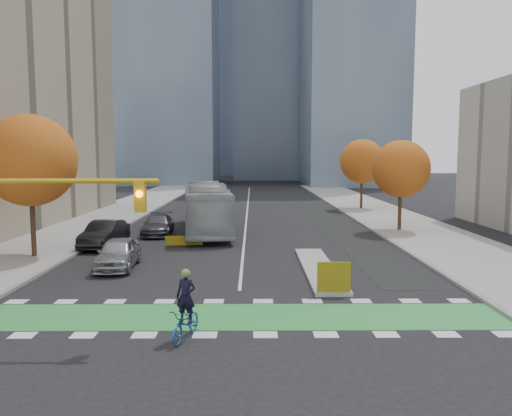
{
  "coord_description": "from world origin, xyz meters",
  "views": [
    {
      "loc": [
        0.58,
        -16.34,
        5.91
      ],
      "look_at": [
        0.77,
        11.14,
        3.0
      ],
      "focal_mm": 35.0,
      "sensor_mm": 36.0,
      "label": 1
    }
  ],
  "objects_px": {
    "bus": "(206,208)",
    "parked_car_a": "(118,253)",
    "hazard_board": "(334,277)",
    "tree_east_far": "(362,161)",
    "parked_car_c": "(158,225)",
    "tree_west": "(30,161)",
    "tree_east_near": "(401,169)",
    "cyclist": "(186,316)",
    "parked_car_b": "(104,234)"
  },
  "relations": [
    {
      "from": "tree_west",
      "to": "parked_car_c",
      "type": "distance_m",
      "value": 11.27
    },
    {
      "from": "parked_car_a",
      "to": "parked_car_c",
      "type": "height_order",
      "value": "parked_car_a"
    },
    {
      "from": "hazard_board",
      "to": "tree_east_near",
      "type": "height_order",
      "value": "tree_east_near"
    },
    {
      "from": "tree_west",
      "to": "cyclist",
      "type": "height_order",
      "value": "tree_west"
    },
    {
      "from": "tree_east_far",
      "to": "bus",
      "type": "distance_m",
      "value": 22.61
    },
    {
      "from": "hazard_board",
      "to": "bus",
      "type": "height_order",
      "value": "bus"
    },
    {
      "from": "bus",
      "to": "parked_car_b",
      "type": "distance_m",
      "value": 8.78
    },
    {
      "from": "tree_east_near",
      "to": "parked_car_a",
      "type": "bearing_deg",
      "value": -145.86
    },
    {
      "from": "tree_east_near",
      "to": "tree_east_far",
      "type": "xyz_separation_m",
      "value": [
        0.5,
        16.0,
        0.38
      ]
    },
    {
      "from": "tree_east_near",
      "to": "tree_east_far",
      "type": "height_order",
      "value": "tree_east_far"
    },
    {
      "from": "cyclist",
      "to": "tree_west",
      "type": "bearing_deg",
      "value": 144.64
    },
    {
      "from": "hazard_board",
      "to": "bus",
      "type": "distance_m",
      "value": 19.03
    },
    {
      "from": "bus",
      "to": "parked_car_a",
      "type": "distance_m",
      "value": 12.95
    },
    {
      "from": "parked_car_a",
      "to": "parked_car_b",
      "type": "xyz_separation_m",
      "value": [
        -2.5,
        6.09,
        0.05
      ]
    },
    {
      "from": "tree_east_far",
      "to": "bus",
      "type": "xyz_separation_m",
      "value": [
        -15.49,
        -16.13,
        -3.35
      ]
    },
    {
      "from": "cyclist",
      "to": "parked_car_a",
      "type": "bearing_deg",
      "value": 131.15
    },
    {
      "from": "tree_west",
      "to": "parked_car_c",
      "type": "bearing_deg",
      "value": 57.24
    },
    {
      "from": "bus",
      "to": "parked_car_a",
      "type": "relative_size",
      "value": 2.92
    },
    {
      "from": "parked_car_a",
      "to": "parked_car_c",
      "type": "xyz_separation_m",
      "value": [
        0.0,
        11.09,
        -0.05
      ]
    },
    {
      "from": "tree_east_far",
      "to": "parked_car_b",
      "type": "relative_size",
      "value": 1.49
    },
    {
      "from": "bus",
      "to": "tree_west",
      "type": "bearing_deg",
      "value": -139.9
    },
    {
      "from": "parked_car_b",
      "to": "parked_car_a",
      "type": "bearing_deg",
      "value": -64.17
    },
    {
      "from": "cyclist",
      "to": "parked_car_a",
      "type": "distance_m",
      "value": 11.31
    },
    {
      "from": "tree_east_near",
      "to": "parked_car_b",
      "type": "height_order",
      "value": "tree_east_near"
    },
    {
      "from": "tree_east_far",
      "to": "cyclist",
      "type": "xyz_separation_m",
      "value": [
        -14.07,
        -38.72,
        -4.47
      ]
    },
    {
      "from": "tree_west",
      "to": "cyclist",
      "type": "xyz_separation_m",
      "value": [
        10.43,
        -12.72,
        -4.85
      ]
    },
    {
      "from": "parked_car_b",
      "to": "cyclist",
      "type": "bearing_deg",
      "value": -61.93
    },
    {
      "from": "tree_west",
      "to": "bus",
      "type": "height_order",
      "value": "tree_west"
    },
    {
      "from": "cyclist",
      "to": "parked_car_b",
      "type": "height_order",
      "value": "cyclist"
    },
    {
      "from": "tree_west",
      "to": "tree_east_near",
      "type": "xyz_separation_m",
      "value": [
        24.0,
        10.0,
        -0.75
      ]
    },
    {
      "from": "cyclist",
      "to": "bus",
      "type": "bearing_deg",
      "value": 108.9
    },
    {
      "from": "hazard_board",
      "to": "parked_car_c",
      "type": "bearing_deg",
      "value": 122.71
    },
    {
      "from": "hazard_board",
      "to": "tree_east_far",
      "type": "distance_m",
      "value": 35.13
    },
    {
      "from": "hazard_board",
      "to": "bus",
      "type": "relative_size",
      "value": 0.1
    },
    {
      "from": "cyclist",
      "to": "parked_car_c",
      "type": "bearing_deg",
      "value": 118.35
    },
    {
      "from": "parked_car_a",
      "to": "parked_car_c",
      "type": "distance_m",
      "value": 11.09
    },
    {
      "from": "parked_car_a",
      "to": "parked_car_c",
      "type": "bearing_deg",
      "value": 87.19
    },
    {
      "from": "tree_east_near",
      "to": "bus",
      "type": "height_order",
      "value": "tree_east_near"
    },
    {
      "from": "tree_east_far",
      "to": "cyclist",
      "type": "relative_size",
      "value": 3.32
    },
    {
      "from": "parked_car_b",
      "to": "parked_car_c",
      "type": "height_order",
      "value": "parked_car_b"
    },
    {
      "from": "tree_east_near",
      "to": "tree_east_far",
      "type": "bearing_deg",
      "value": 88.21
    },
    {
      "from": "cyclist",
      "to": "tree_east_far",
      "type": "bearing_deg",
      "value": 85.32
    },
    {
      "from": "tree_east_near",
      "to": "bus",
      "type": "distance_m",
      "value": 15.28
    },
    {
      "from": "tree_east_near",
      "to": "bus",
      "type": "relative_size",
      "value": 0.52
    },
    {
      "from": "tree_west",
      "to": "parked_car_b",
      "type": "height_order",
      "value": "tree_west"
    },
    {
      "from": "parked_car_b",
      "to": "bus",
      "type": "bearing_deg",
      "value": 49.97
    },
    {
      "from": "tree_west",
      "to": "cyclist",
      "type": "bearing_deg",
      "value": -50.65
    },
    {
      "from": "hazard_board",
      "to": "parked_car_a",
      "type": "xyz_separation_m",
      "value": [
        -10.5,
        5.26,
        -0.01
      ]
    },
    {
      "from": "tree_west",
      "to": "parked_car_a",
      "type": "height_order",
      "value": "tree_west"
    },
    {
      "from": "tree_east_far",
      "to": "parked_car_c",
      "type": "height_order",
      "value": "tree_east_far"
    }
  ]
}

